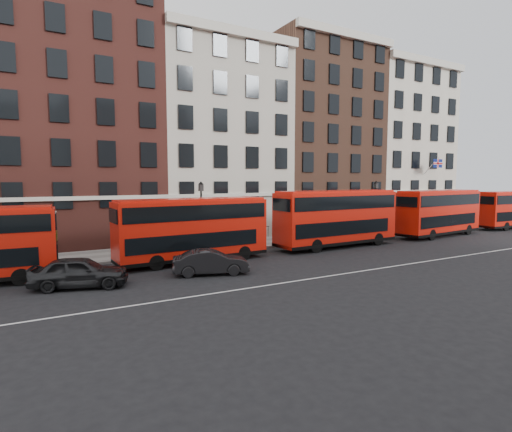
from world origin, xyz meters
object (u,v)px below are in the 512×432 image
bus_d (439,212)px  car_rear (80,272)px  bus_c (337,217)px  traffic_light (456,208)px  car_front (211,262)px  bus_e (512,209)px  bus_b (193,228)px

bus_d → car_rear: bus_d is taller
bus_c → traffic_light: (19.67, 2.67, -0.08)m
car_front → bus_e: bearing=-66.5°
bus_e → car_front: size_ratio=2.30×
bus_d → bus_e: (13.00, 0.00, -0.15)m
car_front → traffic_light: size_ratio=1.36×
bus_c → bus_d: (13.06, -0.00, -0.08)m
bus_b → bus_d: size_ratio=0.95×
bus_d → bus_b: bearing=174.1°
bus_e → car_rear: bearing=-173.7°
bus_b → traffic_light: 32.34m
bus_b → bus_e: bus_b is taller
bus_c → bus_d: 13.06m
bus_b → bus_c: bus_c is taller
bus_e → traffic_light: size_ratio=3.12×
bus_b → bus_d: bus_d is taller
bus_b → car_rear: (-7.38, -3.16, -1.51)m
bus_e → traffic_light: bearing=159.7°
bus_e → car_front: 39.13m
bus_b → bus_d: (25.62, -0.00, 0.11)m
bus_d → traffic_light: bus_d is taller
bus_e → car_rear: (-46.00, -3.17, -1.46)m
bus_c → car_front: 13.52m
car_rear → bus_d: bearing=-67.3°
car_rear → traffic_light: size_ratio=1.47×
bus_e → bus_d: bearing=-177.6°
car_front → bus_b: bearing=13.5°
bus_c → bus_b: bearing=178.1°
bus_d → car_front: (-25.91, -3.80, -1.70)m
bus_c → traffic_light: bus_c is taller
bus_c → car_front: bus_c is taller
car_rear → car_front: car_rear is taller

